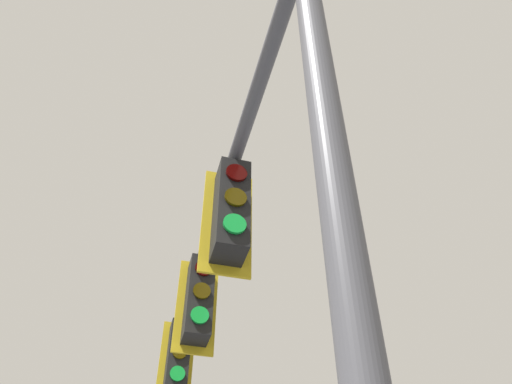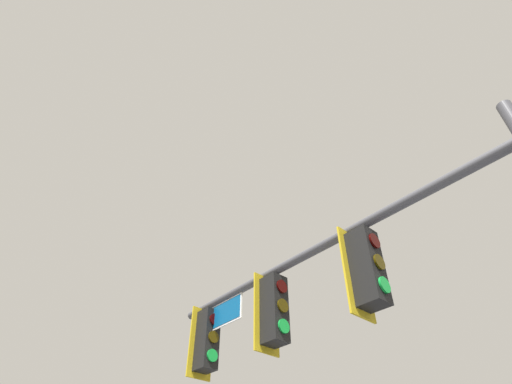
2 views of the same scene
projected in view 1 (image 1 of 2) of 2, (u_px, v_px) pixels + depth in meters
The scene contains 1 object.
signal_pole_near at pixel (212, 274), 5.51m from camera, with size 6.62×1.08×5.67m.
Camera 1 is at (-7.83, -4.63, 1.20)m, focal length 35.00 mm.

